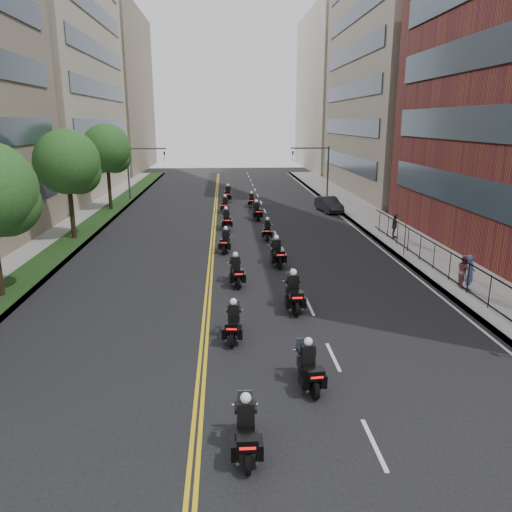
{
  "coord_description": "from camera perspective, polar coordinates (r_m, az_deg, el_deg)",
  "views": [
    {
      "loc": [
        -0.6,
        -11.03,
        8.15
      ],
      "look_at": [
        1.0,
        13.76,
        1.41
      ],
      "focal_mm": 35.0,
      "sensor_mm": 36.0,
      "label": 1
    }
  ],
  "objects": [
    {
      "name": "motorcycle_10",
      "position": [
        46.03,
        -3.55,
        5.77
      ],
      "size": [
        0.58,
        2.23,
        1.65
      ],
      "rotation": [
        0.0,
        0.0,
        -0.08
      ],
      "color": "black",
      "rests_on": "ground"
    },
    {
      "name": "pedestrian_a",
      "position": [
        26.2,
        23.25,
        -1.79
      ],
      "size": [
        0.66,
        0.78,
        1.82
      ],
      "primitive_type": "imported",
      "rotation": [
        0.0,
        0.0,
        1.17
      ],
      "color": "#465380",
      "rests_on": "sidewalk_right"
    },
    {
      "name": "building_right_far",
      "position": [
        91.86,
        10.77,
        17.95
      ],
      "size": [
        15.0,
        28.0,
        26.0
      ],
      "primitive_type": "cube",
      "color": "gray",
      "rests_on": "ground"
    },
    {
      "name": "building_right_tan",
      "position": [
        63.4,
        17.91,
        20.7
      ],
      "size": [
        15.11,
        28.0,
        30.0
      ],
      "color": "#7E6D5C",
      "rests_on": "ground"
    },
    {
      "name": "building_left_far",
      "position": [
        91.7,
        -18.03,
        17.5
      ],
      "size": [
        16.0,
        28.0,
        26.0
      ],
      "primitive_type": "cube",
      "color": "#7E6D5C",
      "rests_on": "ground"
    },
    {
      "name": "motorcycle_6",
      "position": [
        32.03,
        -3.49,
        1.62
      ],
      "size": [
        0.68,
        2.24,
        1.66
      ],
      "rotation": [
        0.0,
        0.0,
        -0.13
      ],
      "color": "black",
      "rests_on": "ground"
    },
    {
      "name": "motorcycle_12",
      "position": [
        52.29,
        -3.24,
        7.01
      ],
      "size": [
        0.75,
        2.54,
        1.88
      ],
      "rotation": [
        0.0,
        0.0,
        -0.12
      ],
      "color": "black",
      "rests_on": "ground"
    },
    {
      "name": "pedestrian_b",
      "position": [
        26.71,
        22.71,
        -1.6
      ],
      "size": [
        0.76,
        0.91,
        1.66
      ],
      "primitive_type": "imported",
      "rotation": [
        0.0,
        0.0,
        1.39
      ],
      "color": "#86494E",
      "rests_on": "sidewalk_right"
    },
    {
      "name": "sidewalk_right",
      "position": [
        39.01,
        15.26,
        2.69
      ],
      "size": [
        4.0,
        90.0,
        0.15
      ],
      "primitive_type": "cube",
      "color": "gray",
      "rests_on": "ground"
    },
    {
      "name": "motorcycle_7",
      "position": [
        35.43,
        1.32,
        2.91
      ],
      "size": [
        0.62,
        2.14,
        1.58
      ],
      "rotation": [
        0.0,
        0.0,
        -0.11
      ],
      "color": "black",
      "rests_on": "ground"
    },
    {
      "name": "motorcycle_11",
      "position": [
        49.04,
        -0.52,
        6.32
      ],
      "size": [
        0.48,
        2.07,
        1.53
      ],
      "rotation": [
        0.0,
        0.0,
        -0.02
      ],
      "color": "black",
      "rests_on": "ground"
    },
    {
      "name": "motorcycle_5",
      "position": [
        28.94,
        2.38,
        0.27
      ],
      "size": [
        0.7,
        2.43,
        1.79
      ],
      "rotation": [
        0.0,
        0.0,
        0.11
      ],
      "color": "black",
      "rests_on": "ground"
    },
    {
      "name": "motorcycle_3",
      "position": [
        22.22,
        4.3,
        -4.36
      ],
      "size": [
        0.58,
        2.51,
        1.85
      ],
      "rotation": [
        0.0,
        0.0,
        0.03
      ],
      "color": "black",
      "rests_on": "ground"
    },
    {
      "name": "sidewalk_left",
      "position": [
        38.65,
        -20.77,
        2.12
      ],
      "size": [
        4.0,
        90.0,
        0.15
      ],
      "primitive_type": "cube",
      "color": "gray",
      "rests_on": "ground"
    },
    {
      "name": "motorcycle_4",
      "position": [
        25.55,
        -2.31,
        -1.84
      ],
      "size": [
        0.67,
        2.31,
        1.71
      ],
      "rotation": [
        0.0,
        0.0,
        0.12
      ],
      "color": "black",
      "rests_on": "ground"
    },
    {
      "name": "building_left_mid",
      "position": [
        63.41,
        -25.28,
        21.86
      ],
      "size": [
        16.11,
        28.0,
        34.0
      ],
      "color": "gray",
      "rests_on": "ground"
    },
    {
      "name": "street_trees",
      "position": [
        31.57,
        -23.26,
        8.48
      ],
      "size": [
        4.4,
        38.4,
        7.98
      ],
      "color": "#302315",
      "rests_on": "ground"
    },
    {
      "name": "parked_sedan",
      "position": [
        46.85,
        8.33,
        5.86
      ],
      "size": [
        2.09,
        4.36,
        1.38
      ],
      "primitive_type": "imported",
      "rotation": [
        0.0,
        0.0,
        0.16
      ],
      "color": "black",
      "rests_on": "ground"
    },
    {
      "name": "motorcycle_8",
      "position": [
        38.86,
        -3.41,
        4.09
      ],
      "size": [
        0.62,
        2.39,
        1.76
      ],
      "rotation": [
        0.0,
        0.0,
        0.07
      ],
      "color": "black",
      "rests_on": "ground"
    },
    {
      "name": "motorcycle_0",
      "position": [
        13.21,
        -1.14,
        -19.4
      ],
      "size": [
        0.51,
        2.23,
        1.65
      ],
      "rotation": [
        0.0,
        0.0,
        -0.01
      ],
      "color": "black",
      "rests_on": "ground"
    },
    {
      "name": "traffic_signal_left",
      "position": [
        53.97,
        -13.41,
        10.04
      ],
      "size": [
        4.09,
        0.2,
        5.6
      ],
      "color": "#3F3F44",
      "rests_on": "ground"
    },
    {
      "name": "grass_strip",
      "position": [
        38.4,
        -19.64,
        2.29
      ],
      "size": [
        2.0,
        90.0,
        0.04
      ],
      "primitive_type": "cube",
      "color": "black",
      "rests_on": "sidewalk_left"
    },
    {
      "name": "iron_fence",
      "position": [
        26.78,
        22.15,
        -1.67
      ],
      "size": [
        0.05,
        28.0,
        1.5
      ],
      "color": "black",
      "rests_on": "sidewalk_right"
    },
    {
      "name": "motorcycle_2",
      "position": [
        19.28,
        -2.6,
        -7.74
      ],
      "size": [
        0.61,
        2.21,
        1.63
      ],
      "rotation": [
        0.0,
        0.0,
        -0.1
      ],
      "color": "black",
      "rests_on": "ground"
    },
    {
      "name": "pedestrian_c",
      "position": [
        36.51,
        15.55,
        3.33
      ],
      "size": [
        0.67,
        1.07,
        1.7
      ],
      "primitive_type": "imported",
      "rotation": [
        0.0,
        0.0,
        1.29
      ],
      "color": "#39383F",
      "rests_on": "sidewalk_right"
    },
    {
      "name": "ground",
      "position": [
        13.73,
        -0.51,
        -21.23
      ],
      "size": [
        160.0,
        160.0,
        0.0
      ],
      "primitive_type": "plane",
      "color": "black",
      "rests_on": "ground"
    },
    {
      "name": "motorcycle_1",
      "position": [
        16.12,
        6.05,
        -12.65
      ],
      "size": [
        0.63,
        2.22,
        1.64
      ],
      "rotation": [
        0.0,
        0.0,
        0.11
      ],
      "color": "black",
      "rests_on": "ground"
    },
    {
      "name": "traffic_signal_right",
      "position": [
        54.18,
        7.23,
        10.35
      ],
      "size": [
        4.09,
        0.2,
        5.6
      ],
      "color": "#3F3F44",
      "rests_on": "ground"
    },
    {
      "name": "motorcycle_9",
      "position": [
        42.53,
        0.06,
        5.07
      ],
      "size": [
        0.7,
        2.35,
        1.74
      ],
      "rotation": [
        0.0,
        0.0,
        0.13
      ],
      "color": "black",
      "rests_on": "ground"
    }
  ]
}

